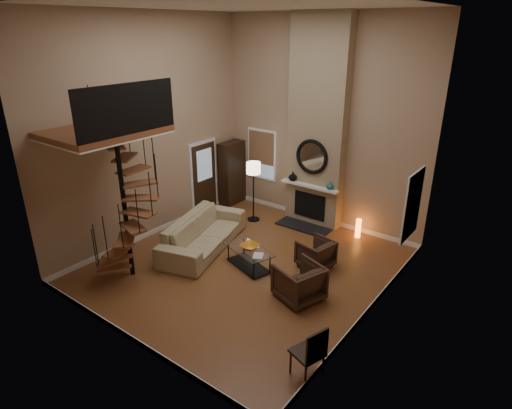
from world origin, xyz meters
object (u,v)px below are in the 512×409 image
Objects in this scene: armchair_near at (318,254)px; accent_lamp at (358,228)px; sofa at (203,233)px; armchair_far at (301,284)px; hutch at (232,173)px; floor_lamp at (253,173)px; coffee_table at (249,256)px; side_chair at (311,351)px.

armchair_near is 1.44× the size of accent_lamp.
armchair_near is at bearing -89.84° from sofa.
armchair_far is (3.12, -0.44, -0.04)m from sofa.
hutch reaches higher than floor_lamp.
coffee_table is 2.84m from floor_lamp.
accent_lamp is at bearing -170.04° from armchair_near.
sofa is at bearing -78.79° from armchair_far.
armchair_near is at bearing -145.58° from armchair_far.
armchair_far is (0.34, -1.26, 0.00)m from armchair_near.
coffee_table is (-1.30, -0.89, -0.07)m from armchair_near.
hutch is 4.06m from coffee_table.
coffee_table is (-1.64, 0.37, -0.07)m from armchair_far.
floor_lamp reaches higher than coffee_table.
floor_lamp is 6.15m from side_chair.
sofa is at bearing -134.91° from accent_lamp.
coffee_table is at bearing -109.00° from sofa.
sofa reaches higher than accent_lamp.
side_chair reaches higher than armchair_far.
coffee_table is 3.22m from accent_lamp.
hutch is 3.12m from sofa.
hutch reaches higher than accent_lamp.
armchair_far is at bearing -85.23° from accent_lamp.
armchair_far reaches higher than armchair_near.
coffee_table is at bearing -43.81° from armchair_near.
armchair_near is at bearing -24.25° from floor_lamp.
sofa is 2.31m from floor_lamp.
side_chair reaches higher than coffee_table.
floor_lamp reaches higher than accent_lamp.
hutch is 2.28× the size of armchair_far.
armchair_far is 3.31m from accent_lamp.
accent_lamp is (2.84, 2.85, -0.15)m from sofa.
sofa is 1.49m from coffee_table.
armchair_far is 2.14m from side_chair.
hutch reaches higher than coffee_table.
sofa reaches higher than armchair_far.
accent_lamp is at bearing 106.63° from side_chair.
side_chair is at bearing 39.38° from armchair_near.
accent_lamp is at bearing -155.89° from armchair_far.
sofa is at bearing 153.29° from side_chair.
hutch reaches higher than armchair_near.
armchair_far is at bearing -38.86° from floor_lamp.
hutch is at bearing -103.42° from armchair_near.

